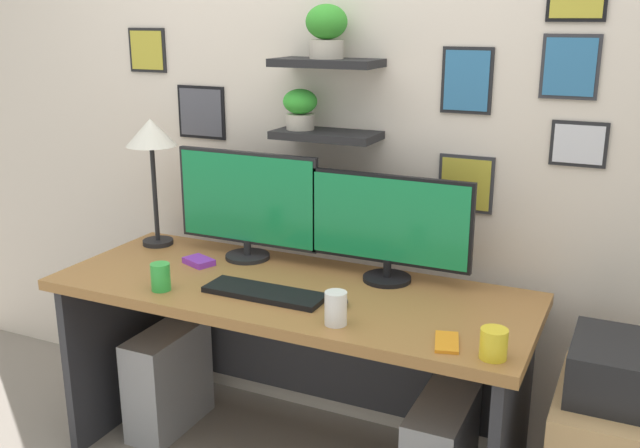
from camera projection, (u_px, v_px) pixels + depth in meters
back_wall_assembly at (339, 107)px, 2.80m from camera, size 4.40×0.24×2.70m
desk at (297, 332)px, 2.70m from camera, size 1.77×0.68×0.75m
monitor_left at (247, 203)px, 2.84m from camera, size 0.62×0.18×0.44m
monitor_right at (389, 225)px, 2.60m from camera, size 0.62×0.18×0.40m
keyboard at (265, 293)px, 2.51m from camera, size 0.44×0.14×0.02m
computer_mouse at (339, 303)px, 2.41m from camera, size 0.06×0.09×0.03m
desk_lamp at (151, 141)px, 2.95m from camera, size 0.21×0.21×0.54m
cell_phone at (447, 342)px, 2.14m from camera, size 0.10×0.15×0.01m
coffee_mug at (494, 344)px, 2.04m from camera, size 0.08×0.08×0.09m
pen_cup at (161, 277)px, 2.55m from camera, size 0.07×0.07×0.10m
scissors_tray at (199, 261)px, 2.82m from camera, size 0.14×0.12×0.02m
water_cup at (336, 308)px, 2.26m from camera, size 0.07×0.07×0.11m
printer at (636, 372)px, 2.17m from camera, size 0.38×0.34×0.17m
computer_tower_left at (168, 379)px, 3.01m from camera, size 0.18×0.40×0.44m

